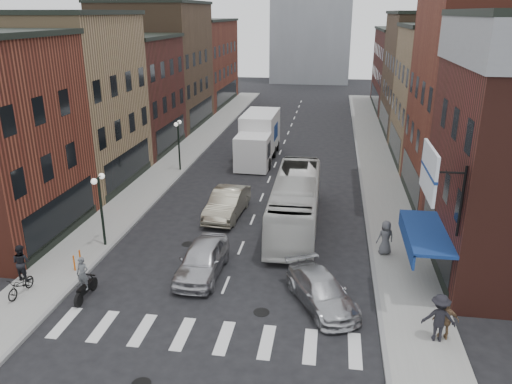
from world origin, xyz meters
TOP-DOWN VIEW (x-y plane):
  - ground at (0.00, 0.00)m, footprint 160.00×160.00m
  - sidewalk_left at (-8.50, 22.00)m, footprint 3.00×74.00m
  - sidewalk_right at (8.50, 22.00)m, footprint 3.00×74.00m
  - curb_left at (-7.00, 22.00)m, footprint 0.20×74.00m
  - curb_right at (7.00, 22.00)m, footprint 0.20×74.00m
  - crosswalk_stripes at (0.00, -3.00)m, footprint 12.00×2.20m
  - bldg_left_mid_a at (-14.99, 14.00)m, footprint 10.30×10.20m
  - bldg_left_mid_b at (-14.99, 24.00)m, footprint 10.30×10.20m
  - bldg_left_far_a at (-14.99, 35.00)m, footprint 10.30×12.20m
  - bldg_left_far_b at (-14.99, 49.00)m, footprint 10.30×16.20m
  - bldg_right_mid_a at (15.00, 14.00)m, footprint 10.30×10.20m
  - bldg_right_mid_b at (14.99, 24.00)m, footprint 10.30×10.20m
  - bldg_right_far_a at (14.99, 35.00)m, footprint 10.30×12.20m
  - bldg_right_far_b at (14.99, 49.00)m, footprint 10.30×16.20m
  - awning_blue at (8.93, 2.50)m, footprint 1.80×5.00m
  - billboard_sign at (8.59, 0.50)m, footprint 1.52×3.00m
  - streetlamp_near at (-7.40, 4.00)m, footprint 0.32×1.22m
  - streetlamp_far at (-7.40, 18.00)m, footprint 0.32×1.22m
  - bike_rack at (-7.60, 1.30)m, footprint 0.08×0.68m
  - box_truck at (-1.64, 22.23)m, footprint 2.87×9.06m
  - motorcycle_rider at (-5.97, -1.11)m, footprint 0.59×2.02m
  - transit_bus at (2.68, 8.43)m, footprint 2.71×11.10m
  - sedan_left_near at (-1.33, 1.84)m, footprint 2.04×4.87m
  - sedan_left_far at (-1.68, 9.35)m, footprint 2.19×5.33m
  - curb_car at (4.52, 0.00)m, footprint 3.88×5.07m
  - parked_bicycle at (-8.87, -1.44)m, footprint 0.70×1.77m
  - ped_left_solo at (-9.60, -0.15)m, footprint 0.94×0.66m
  - ped_right_a at (9.04, -2.02)m, footprint 1.30×0.70m
  - ped_right_b at (9.31, -1.91)m, footprint 0.99×0.50m
  - ped_right_c at (7.66, 5.21)m, footprint 1.05×0.86m

SIDE VIEW (x-z plane):
  - ground at x=0.00m, z-range 0.00..0.00m
  - curb_left at x=-7.00m, z-range -0.08..0.08m
  - curb_right at x=7.00m, z-range -0.08..0.08m
  - crosswalk_stripes at x=0.00m, z-range -0.01..0.01m
  - sidewalk_left at x=-8.50m, z-range 0.00..0.15m
  - sidewalk_right at x=8.50m, z-range 0.00..0.15m
  - bike_rack at x=-7.60m, z-range 0.15..0.95m
  - parked_bicycle at x=-8.87m, z-range 0.15..1.06m
  - curb_car at x=4.52m, z-range 0.00..1.37m
  - sedan_left_near at x=-1.33m, z-range 0.00..1.65m
  - sedan_left_far at x=-1.68m, z-range 0.00..1.72m
  - motorcycle_rider at x=-5.97m, z-range -0.07..2.00m
  - ped_right_b at x=9.31m, z-range 0.15..1.82m
  - ped_left_solo at x=-9.60m, z-range 0.15..1.92m
  - ped_right_c at x=7.66m, z-range 0.15..2.00m
  - ped_right_a at x=9.04m, z-range 0.15..2.12m
  - transit_bus at x=2.68m, z-range 0.00..3.08m
  - box_truck at x=-1.64m, z-range -0.02..3.90m
  - awning_blue at x=8.93m, z-range 2.24..3.02m
  - streetlamp_near at x=-7.40m, z-range 0.86..4.97m
  - streetlamp_far at x=-7.40m, z-range 0.86..4.97m
  - bldg_right_far_b at x=14.99m, z-range 0.00..10.30m
  - bldg_left_mid_b at x=-14.99m, z-range 0.00..10.30m
  - bldg_left_far_b at x=-14.99m, z-range 0.00..11.30m
  - bldg_right_mid_b at x=14.99m, z-range 0.00..11.30m
  - billboard_sign at x=8.59m, z-range 4.28..7.98m
  - bldg_right_far_a at x=14.99m, z-range 0.00..12.30m
  - bldg_left_mid_a at x=-14.99m, z-range 0.00..12.30m
  - bldg_left_far_a at x=-14.99m, z-range 0.00..13.30m
  - bldg_right_mid_a at x=15.00m, z-range 0.00..14.30m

